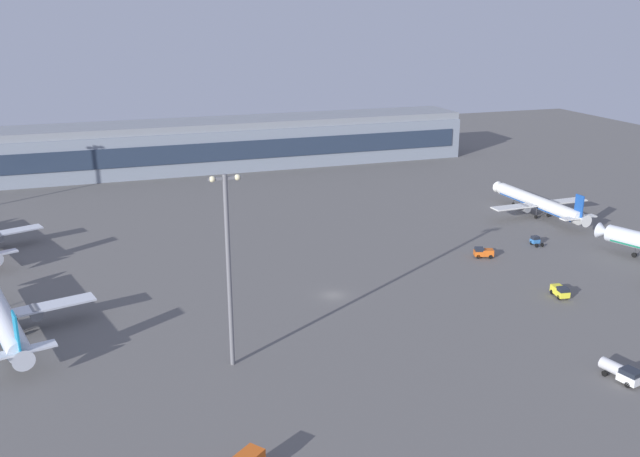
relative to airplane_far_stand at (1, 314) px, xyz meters
name	(u,v)px	position (x,y,z in m)	size (l,w,h in m)	color
ground_plane	(333,295)	(58.08, -1.69, -3.81)	(416.00, 416.00, 0.00)	#605E5B
terminal_building	(236,143)	(64.75, 117.11, 4.29)	(162.28, 22.40, 16.40)	gray
airplane_far_stand	(1,314)	(0.00, 0.00, 0.00)	(30.39, 38.74, 10.07)	silver
airplane_near_gate	(539,203)	(127.39, 31.21, -0.26)	(28.46, 36.59, 9.39)	silver
pushback_tug	(535,240)	(112.61, 11.41, -2.74)	(1.88, 3.12, 2.05)	#3372BF
maintenance_van	(560,291)	(98.69, -16.09, -2.63)	(2.53, 4.38, 2.25)	yellow
cargo_loader	(483,252)	(96.55, 7.80, -2.63)	(4.55, 3.21, 2.25)	#D85919
fuel_truck	(622,372)	(87.59, -45.03, -2.44)	(3.60, 6.62, 2.35)	white
apron_light_east	(228,261)	(34.40, -21.98, 13.06)	(4.80, 0.90, 29.95)	slate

